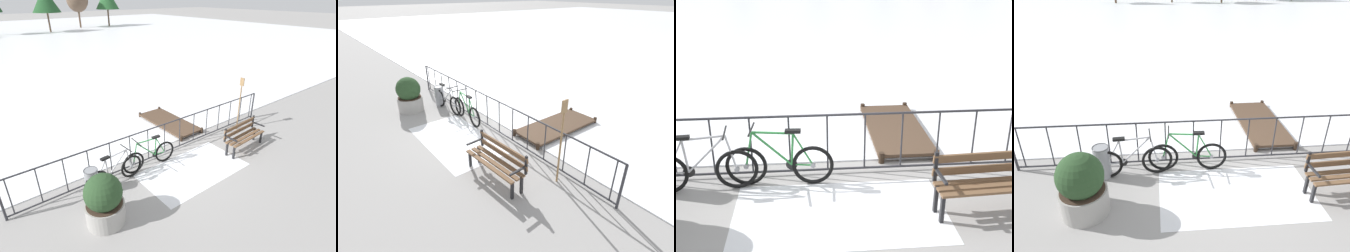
% 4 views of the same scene
% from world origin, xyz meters
% --- Properties ---
extents(ground_plane, '(160.00, 160.00, 0.00)m').
position_xyz_m(ground_plane, '(0.00, 0.00, 0.00)').
color(ground_plane, gray).
extents(snow_patch, '(3.04, 1.70, 0.01)m').
position_xyz_m(snow_patch, '(0.11, -1.20, 0.00)').
color(snow_patch, white).
rests_on(snow_patch, ground).
extents(railing_fence, '(9.06, 0.06, 1.07)m').
position_xyz_m(railing_fence, '(0.00, 0.00, 0.56)').
color(railing_fence, '#2D2D33').
rests_on(railing_fence, ground).
extents(bicycle_near_railing, '(1.71, 0.52, 0.97)m').
position_xyz_m(bicycle_near_railing, '(-0.77, -0.29, 0.37)').
color(bicycle_near_railing, black).
rests_on(bicycle_near_railing, ground).
extents(bicycle_second, '(1.71, 0.52, 0.97)m').
position_xyz_m(bicycle_second, '(-1.96, -0.39, 0.37)').
color(bicycle_second, black).
rests_on(bicycle_second, ground).
extents(park_bench, '(1.62, 0.56, 0.89)m').
position_xyz_m(park_bench, '(2.23, -1.27, 0.51)').
color(park_bench, brown).
rests_on(park_bench, ground).
extents(planter_with_shrub, '(0.86, 0.86, 1.23)m').
position_xyz_m(planter_with_shrub, '(-2.75, -1.43, 0.59)').
color(planter_with_shrub, '#9E9B96').
rests_on(planter_with_shrub, ground).
extents(trash_bin, '(0.35, 0.35, 0.73)m').
position_xyz_m(trash_bin, '(-2.58, -0.37, 0.37)').
color(trash_bin, gray).
rests_on(trash_bin, ground).
extents(oar_upright, '(0.04, 0.16, 1.98)m').
position_xyz_m(oar_upright, '(3.19, -0.31, 1.14)').
color(oar_upright, '#937047').
rests_on(oar_upright, ground).
extents(wooden_dock, '(1.10, 2.69, 0.20)m').
position_xyz_m(wooden_dock, '(1.46, 1.59, 0.12)').
color(wooden_dock, '#4C3828').
rests_on(wooden_dock, ground).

